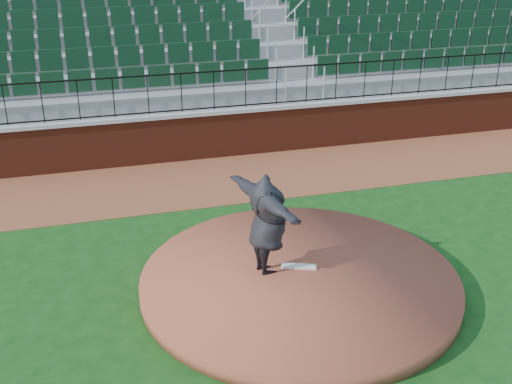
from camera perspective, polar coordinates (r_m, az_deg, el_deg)
ground at (r=11.07m, az=2.15°, el=-9.20°), size 90.00×90.00×0.00m
warning_track at (r=15.71m, az=-3.89°, el=1.16°), size 34.00×3.20×0.01m
field_wall at (r=16.98m, az=-5.09°, el=5.00°), size 34.00×0.35×1.20m
wall_cap at (r=16.78m, az=-5.17°, el=7.11°), size 34.00×0.45×0.10m
wall_railing at (r=16.63m, az=-5.24°, el=8.92°), size 34.00×0.05×1.00m
seating_stands at (r=19.14m, az=-6.89°, el=12.34°), size 34.00×5.10×4.60m
concourse_wall at (r=21.80m, az=-8.21°, el=14.84°), size 34.00×0.50×5.50m
pitchers_mound at (r=11.23m, az=3.90°, el=-7.95°), size 5.53×5.53×0.25m
pitching_rubber at (r=11.37m, az=3.84°, el=-6.67°), size 0.64×0.36×0.04m
pitcher at (r=10.82m, az=0.99°, el=-2.89°), size 1.08×2.33×1.83m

